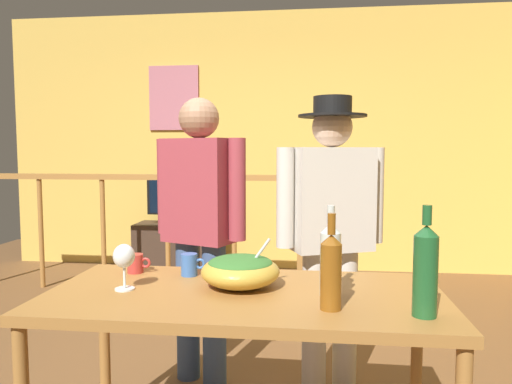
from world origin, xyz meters
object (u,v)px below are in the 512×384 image
(flat_screen_tv, at_px, (177,197))
(wine_bottle_green, at_px, (425,269))
(serving_table, at_px, (244,310))
(stair_railing, at_px, (189,216))
(wine_bottle_clear, at_px, (330,258))
(mug_blue, at_px, (190,265))
(wine_bottle_amber, at_px, (331,270))
(mug_red, at_px, (136,263))
(person_standing_right, at_px, (331,219))
(wine_glass, at_px, (124,258))
(person_standing_left, at_px, (200,218))
(salad_bowl, at_px, (240,270))
(tv_console, at_px, (179,248))
(framed_picture, at_px, (174,98))

(flat_screen_tv, xyz_separation_m, wine_bottle_green, (1.78, -3.29, 0.10))
(wine_bottle_green, bearing_deg, serving_table, 162.17)
(stair_railing, bearing_deg, wine_bottle_clear, -63.96)
(serving_table, bearing_deg, mug_blue, 141.77)
(wine_bottle_amber, distance_m, mug_red, 0.94)
(mug_red, xyz_separation_m, person_standing_right, (0.88, 0.53, 0.14))
(flat_screen_tv, relative_size, wine_bottle_amber, 1.92)
(flat_screen_tv, bearing_deg, wine_glass, -77.57)
(stair_railing, height_order, person_standing_right, person_standing_right)
(serving_table, distance_m, mug_blue, 0.36)
(wine_glass, distance_m, wine_bottle_clear, 0.80)
(wine_bottle_amber, height_order, mug_red, wine_bottle_amber)
(wine_bottle_clear, xyz_separation_m, mug_red, (-0.85, 0.24, -0.10))
(wine_bottle_green, relative_size, person_standing_left, 0.23)
(salad_bowl, height_order, wine_bottle_green, wine_bottle_green)
(tv_console, height_order, person_standing_right, person_standing_right)
(mug_red, bearing_deg, serving_table, -24.06)
(serving_table, relative_size, wine_glass, 8.41)
(stair_railing, bearing_deg, wine_bottle_amber, -65.45)
(flat_screen_tv, distance_m, wine_glass, 3.19)
(mug_red, distance_m, person_standing_left, 0.57)
(salad_bowl, height_order, person_standing_right, person_standing_right)
(framed_picture, relative_size, wine_glass, 3.86)
(tv_console, xyz_separation_m, mug_red, (0.63, -2.89, 0.53))
(salad_bowl, xyz_separation_m, wine_bottle_amber, (0.35, -0.23, 0.07))
(stair_railing, distance_m, person_standing_right, 2.06)
(framed_picture, xyz_separation_m, wine_bottle_green, (1.90, -3.61, -0.97))
(framed_picture, distance_m, mug_red, 3.44)
(salad_bowl, relative_size, wine_bottle_green, 0.85)
(mug_blue, bearing_deg, wine_bottle_green, -24.80)
(salad_bowl, bearing_deg, tv_console, 110.29)
(serving_table, xyz_separation_m, mug_blue, (-0.27, 0.21, 0.12))
(mug_red, bearing_deg, salad_bowl, -18.96)
(wine_bottle_amber, bearing_deg, salad_bowl, 146.44)
(framed_picture, relative_size, serving_table, 0.46)
(wine_glass, bearing_deg, mug_blue, 50.37)
(tv_console, distance_m, mug_blue, 3.09)
(flat_screen_tv, distance_m, mug_blue, 3.01)
(wine_glass, distance_m, mug_blue, 0.32)
(wine_bottle_green, height_order, wine_bottle_amber, wine_bottle_green)
(framed_picture, bearing_deg, person_standing_left, -70.91)
(stair_railing, xyz_separation_m, person_standing_right, (1.21, -1.65, 0.22))
(flat_screen_tv, bearing_deg, wine_bottle_green, -61.57)
(tv_console, distance_m, serving_table, 3.36)
(tv_console, xyz_separation_m, person_standing_right, (1.51, -2.36, 0.67))
(tv_console, xyz_separation_m, wine_bottle_clear, (1.48, -3.13, 0.63))
(mug_red, height_order, mug_blue, mug_blue)
(flat_screen_tv, height_order, person_standing_left, person_standing_left)
(serving_table, relative_size, salad_bowl, 4.86)
(mug_red, bearing_deg, mug_blue, -4.52)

